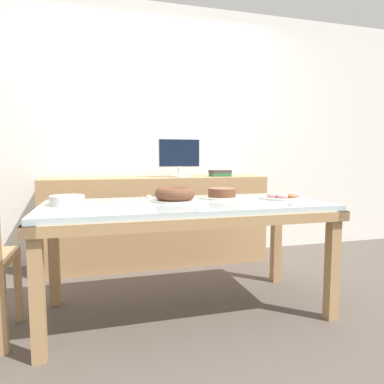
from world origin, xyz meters
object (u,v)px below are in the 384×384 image
Objects in this scene: computer_monitor at (179,158)px; tealight_right_edge at (292,204)px; book_stack at (220,173)px; tealight_near_cakes at (142,199)px; plate_stack at (67,200)px; pastry_platter at (283,197)px; cake_golden_bundt at (175,195)px; tealight_near_front at (149,196)px; cake_chocolate_round at (222,194)px.

tealight_right_edge is (0.37, -1.43, -0.29)m from computer_monitor.
book_stack is 1.29m from tealight_near_cakes.
plate_stack reaches higher than tealight_right_edge.
tealight_right_edge is at bearing -112.17° from pastry_platter.
book_stack is 0.65× the size of cake_golden_bundt.
cake_golden_bundt is at bearing -0.55° from plate_stack.
pastry_platter is at bearing -65.27° from computer_monitor.
computer_monitor is 1.26× the size of pastry_platter.
pastry_platter is at bearing -85.83° from book_stack.
pastry_platter is at bearing -11.15° from tealight_near_cakes.
tealight_right_edge is 1.03m from tealight_near_front.
book_stack is 1.44m from tealight_right_edge.
cake_golden_bundt reaches higher than plate_stack.
plate_stack is at bearing 179.45° from cake_golden_bundt.
book_stack is at bearing 55.86° from cake_golden_bundt.
tealight_right_edge and tealight_near_cakes have the same top height.
book_stack reaches higher than tealight_near_cakes.
book_stack reaches higher than tealight_near_front.
cake_golden_bundt reaches higher than tealight_right_edge.
cake_chocolate_round reaches higher than tealight_right_edge.
book_stack is 1.02m from cake_chocolate_round.
computer_monitor reaches higher than tealight_right_edge.
book_stack is 5.14× the size of tealight_near_front.
cake_chocolate_round is 7.91× the size of tealight_right_edge.
pastry_platter is at bearing -19.04° from tealight_near_front.
book_stack is 1.74m from plate_stack.
tealight_near_front is at bearing 161.20° from cake_chocolate_round.
book_stack is at bearing 44.85° from tealight_near_cakes.
cake_golden_bundt is 7.90× the size of tealight_near_cakes.
cake_golden_bundt is 0.76m from tealight_right_edge.
plate_stack is 0.50m from tealight_near_cakes.
cake_chocolate_round is 7.91× the size of tealight_near_front.
pastry_platter is 0.35m from tealight_right_edge.
computer_monitor is 1.44m from plate_stack.
pastry_platter is 8.44× the size of tealight_near_front.
tealight_near_front is (-0.14, 0.26, -0.04)m from cake_golden_bundt.
cake_chocolate_round is at bearing 120.96° from tealight_right_edge.
computer_monitor is 0.46m from book_stack.
cake_golden_bundt is at bearing -166.82° from cake_chocolate_round.
cake_golden_bundt is at bearing 175.68° from pastry_platter.
cake_golden_bundt is 0.30m from tealight_near_front.
computer_monitor reaches higher than cake_chocolate_round.
tealight_near_cakes is (-0.99, 0.20, -0.00)m from pastry_platter.
tealight_near_cakes is at bearing 175.11° from cake_chocolate_round.
plate_stack reaches higher than tealight_near_front.
computer_monitor is 1.07m from tealight_near_cakes.
tealight_near_front is at bearing -118.28° from computer_monitor.
pastry_platter is 8.44× the size of tealight_near_cakes.
tealight_right_edge is 1.00× the size of tealight_near_front.
computer_monitor is at bearing 95.39° from cake_chocolate_round.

